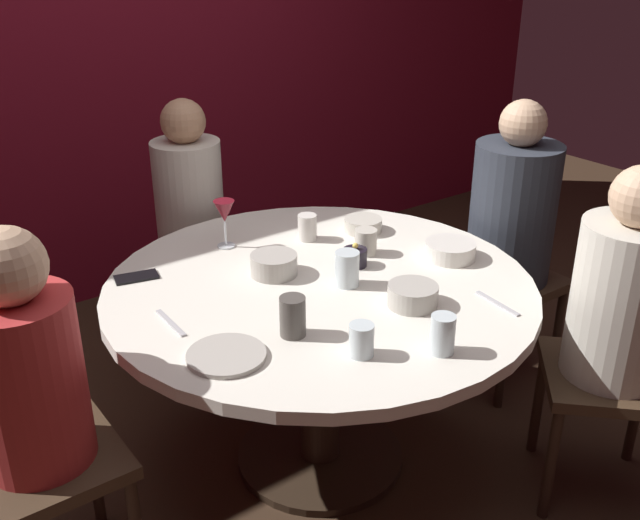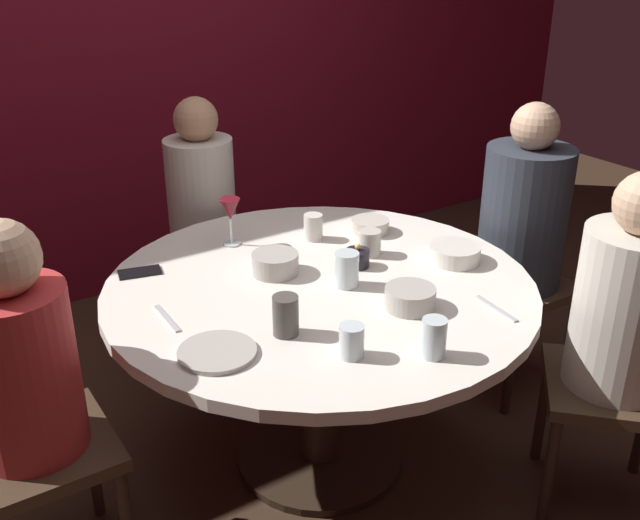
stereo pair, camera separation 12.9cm
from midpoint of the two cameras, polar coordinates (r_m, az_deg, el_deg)
The scene contains 23 objects.
ground_plane at distance 2.78m, azimuth 1.37°, elevation -15.21°, with size 8.00×8.00×0.00m, color #382619.
back_wall at distance 3.76m, azimuth -14.43°, elevation 16.60°, with size 6.00×0.10×2.60m, color maroon.
dining_table at distance 2.45m, azimuth 1.51°, elevation -4.67°, with size 1.41×1.41×0.72m.
seated_diner_left at distance 2.08m, azimuth -20.53°, elevation -8.27°, with size 0.40×0.40×1.14m.
seated_diner_back at distance 3.13m, azimuth -8.06°, elevation 4.47°, with size 0.40×0.40×1.16m.
seated_diner_right at distance 2.97m, azimuth 16.80°, elevation 2.95°, with size 0.40×0.40×1.20m.
seated_diner_front_right at distance 2.42m, azimuth 24.14°, elevation -3.82°, with size 0.57×0.57×1.16m.
candle_holder at distance 2.49m, azimuth 4.42°, elevation 0.15°, with size 0.08×0.08×0.08m.
wine_glass at distance 2.63m, azimuth -5.64°, elevation 3.78°, with size 0.08×0.08×0.18m.
dinner_plate at distance 2.01m, azimuth -6.21°, elevation -7.19°, with size 0.22×0.22×0.01m, color #B2ADA3.
cell_phone at distance 2.50m, azimuth -12.47°, elevation -0.96°, with size 0.07×0.14×0.01m, color black.
bowl_serving_large at distance 2.57m, azimuth 11.88°, elevation 0.48°, with size 0.18×0.18×0.06m, color silver.
bowl_salad_center at distance 2.77m, azimuth 5.27°, elevation 2.66°, with size 0.14×0.14×0.05m, color beige.
bowl_small_white at distance 2.43m, azimuth -2.00°, elevation -0.28°, with size 0.16×0.16×0.07m, color #B2ADA3.
bowl_sauce_side at distance 2.24m, azimuth 8.68°, elevation -2.96°, with size 0.16×0.16×0.07m, color #B2ADA3.
cup_near_candle at distance 2.06m, azimuth -0.91°, elevation -4.38°, with size 0.07×0.07×0.12m, color #4C4742.
cup_by_left_diner at distance 2.34m, azimuth 3.68°, elevation -0.76°, with size 0.08×0.08×0.12m, color silver.
cup_by_right_diner at distance 1.97m, azimuth 4.36°, elevation -6.36°, with size 0.07×0.07×0.09m, color silver.
cup_center_front at distance 2.69m, azimuth 0.83°, elevation 2.58°, with size 0.07×0.07×0.10m, color silver.
cup_far_edge at distance 2.00m, azimuth 10.71°, elevation -6.02°, with size 0.07×0.07×0.11m, color silver.
cup_beside_wine at distance 2.57m, azimuth 5.33°, elevation 1.34°, with size 0.08×0.08×0.09m, color beige.
fork_near_plate at distance 2.20m, azimuth -10.21°, elevation -4.52°, with size 0.02×0.18×0.01m, color #B7B7BC.
knife_near_plate at distance 2.30m, azimuth 15.17°, elevation -3.69°, with size 0.02×0.18×0.01m, color #B7B7BC.
Camera 2 is at (-1.16, -1.79, 1.79)m, focal length 41.00 mm.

